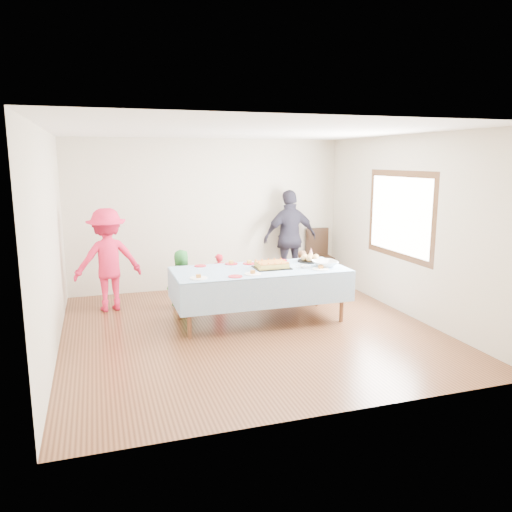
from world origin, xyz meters
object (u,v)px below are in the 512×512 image
at_px(birthday_cake, 272,265).
at_px(dining_chair, 319,252).
at_px(party_table, 260,272).
at_px(adult_left, 108,260).

bearing_deg(birthday_cake, dining_chair, 49.66).
height_order(party_table, adult_left, adult_left).
relative_size(party_table, adult_left, 1.56).
xyz_separation_m(party_table, birthday_cake, (0.18, -0.01, 0.10)).
distance_m(party_table, dining_chair, 2.70).
relative_size(dining_chair, adult_left, 0.64).
relative_size(party_table, dining_chair, 2.43).
height_order(birthday_cake, dining_chair, dining_chair).
bearing_deg(party_table, birthday_cake, -2.24).
height_order(dining_chair, adult_left, adult_left).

